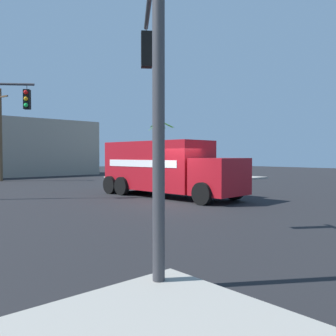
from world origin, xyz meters
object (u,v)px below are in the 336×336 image
traffic_light_primary (153,61)px  utility_pole (0,133)px  delivery_truck (166,168)px  palm_tree_far (161,138)px  vending_machine_red (201,168)px

traffic_light_primary → utility_pole: size_ratio=0.76×
delivery_truck → palm_tree_far: palm_tree_far is taller
vending_machine_red → utility_pole: 17.39m
vending_machine_red → utility_pole: bearing=144.7°
delivery_truck → traffic_light_primary: bearing=-132.6°
palm_tree_far → vending_machine_red: bearing=-82.8°
vending_machine_red → utility_pole: (-13.99, 9.90, 2.95)m
delivery_truck → traffic_light_primary: size_ratio=1.42×
utility_pole → palm_tree_far: bearing=-20.9°
traffic_light_primary → utility_pole: bearing=79.5°
vending_machine_red → palm_tree_far: bearing=97.2°
delivery_truck → vending_machine_red: (11.00, 7.78, -0.45)m
delivery_truck → utility_pole: 18.10m
traffic_light_primary → delivery_truck: bearing=47.4°
traffic_light_primary → vending_machine_red: 25.06m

